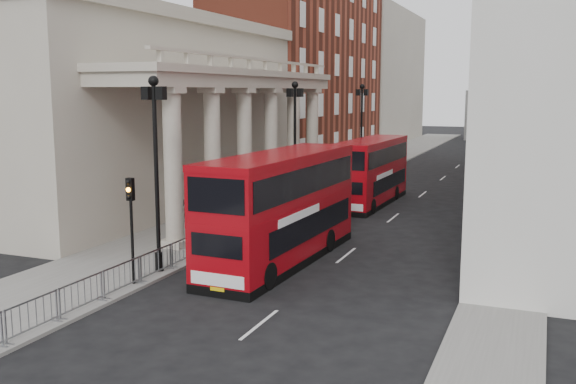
% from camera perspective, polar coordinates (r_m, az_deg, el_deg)
% --- Properties ---
extents(ground, '(260.00, 260.00, 0.00)m').
position_cam_1_polar(ground, '(25.10, -15.27, -9.47)').
color(ground, black).
rests_on(ground, ground).
extents(sidewalk_west, '(6.00, 140.00, 0.12)m').
position_cam_1_polar(sidewalk_west, '(52.49, 2.17, 0.45)').
color(sidewalk_west, slate).
rests_on(sidewalk_west, ground).
extents(sidewalk_east, '(3.00, 140.00, 0.12)m').
position_cam_1_polar(sidewalk_east, '(49.44, 20.46, -0.64)').
color(sidewalk_east, slate).
rests_on(sidewalk_east, ground).
extents(kerb, '(0.20, 140.00, 0.14)m').
position_cam_1_polar(kerb, '(51.57, 5.25, 0.27)').
color(kerb, slate).
rests_on(kerb, ground).
extents(portico_building, '(9.00, 28.00, 12.00)m').
position_cam_1_polar(portico_building, '(44.64, -12.33, 6.42)').
color(portico_building, '#A89E8D').
rests_on(portico_building, ground).
extents(brick_building, '(9.00, 32.00, 22.00)m').
position_cam_1_polar(brick_building, '(71.48, 1.48, 11.49)').
color(brick_building, maroon).
rests_on(brick_building, ground).
extents(west_building_far, '(9.00, 30.00, 20.00)m').
position_cam_1_polar(west_building_far, '(102.00, 7.93, 10.07)').
color(west_building_far, '#A89E8D').
rests_on(west_building_far, ground).
extents(east_building, '(8.00, 55.00, 25.00)m').
position_cam_1_polar(east_building, '(51.05, 24.19, 13.45)').
color(east_building, silver).
rests_on(east_building, ground).
extents(monument_column, '(8.00, 8.00, 54.20)m').
position_cam_1_polar(monument_column, '(111.46, 18.03, 12.70)').
color(monument_column, '#60605E').
rests_on(monument_column, ground).
extents(lamp_post_south, '(1.05, 0.44, 8.32)m').
position_cam_1_polar(lamp_post_south, '(27.61, -11.66, 2.76)').
color(lamp_post_south, black).
rests_on(lamp_post_south, sidewalk_west).
extents(lamp_post_mid, '(1.05, 0.44, 8.32)m').
position_cam_1_polar(lamp_post_mid, '(41.81, 0.62, 4.98)').
color(lamp_post_mid, black).
rests_on(lamp_post_mid, sidewalk_west).
extents(lamp_post_north, '(1.05, 0.44, 8.32)m').
position_cam_1_polar(lamp_post_north, '(56.98, 6.56, 5.97)').
color(lamp_post_north, black).
rests_on(lamp_post_north, sidewalk_west).
extents(traffic_light, '(0.28, 0.33, 4.30)m').
position_cam_1_polar(traffic_light, '(26.17, -13.80, -1.64)').
color(traffic_light, black).
rests_on(traffic_light, sidewalk_west).
extents(crowd_barriers, '(0.50, 18.75, 1.10)m').
position_cam_1_polar(crowd_barriers, '(26.82, -13.04, -6.70)').
color(crowd_barriers, gray).
rests_on(crowd_barriers, sidewalk_west).
extents(bus_near, '(3.26, 11.77, 5.04)m').
position_cam_1_polar(bus_near, '(29.23, -0.58, -1.23)').
color(bus_near, maroon).
rests_on(bus_near, ground).
extents(bus_far, '(2.82, 10.54, 4.52)m').
position_cam_1_polar(bus_far, '(44.99, 7.41, 1.92)').
color(bus_far, '#97070E').
rests_on(bus_far, ground).
extents(pedestrian_a, '(0.75, 0.66, 1.74)m').
position_cam_1_polar(pedestrian_a, '(40.84, -5.30, -0.70)').
color(pedestrian_a, black).
rests_on(pedestrian_a, sidewalk_west).
extents(pedestrian_b, '(0.89, 0.70, 1.84)m').
position_cam_1_polar(pedestrian_b, '(38.55, -8.91, -1.27)').
color(pedestrian_b, '#2A2321').
rests_on(pedestrian_b, sidewalk_west).
extents(pedestrian_c, '(1.09, 0.99, 1.87)m').
position_cam_1_polar(pedestrian_c, '(45.51, -0.24, 0.41)').
color(pedestrian_c, black).
rests_on(pedestrian_c, sidewalk_west).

